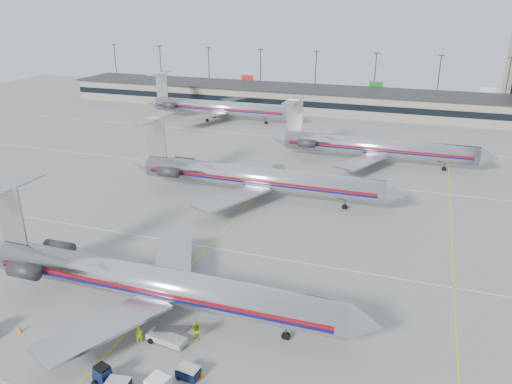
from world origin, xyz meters
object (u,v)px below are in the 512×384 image
at_px(tug_center, 104,376).
at_px(belt_loader, 167,337).
at_px(jet_second_row, 254,177).
at_px(jet_foreground, 151,282).

height_order(tug_center, belt_loader, belt_loader).
height_order(jet_second_row, belt_loader, jet_second_row).
distance_m(jet_foreground, belt_loader, 6.38).
bearing_deg(jet_foreground, jet_second_row, 90.82).
bearing_deg(tug_center, jet_second_row, 108.61).
xyz_separation_m(tug_center, belt_loader, (2.34, 6.45, -0.18)).
height_order(jet_foreground, belt_loader, jet_foreground).
bearing_deg(belt_loader, tug_center, -102.20).
bearing_deg(tug_center, belt_loader, 85.91).
xyz_separation_m(jet_second_row, belt_loader, (4.44, -37.16, -2.84)).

